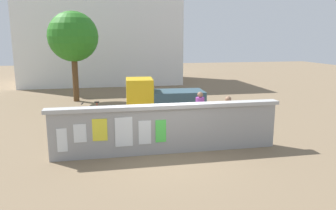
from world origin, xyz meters
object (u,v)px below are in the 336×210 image
Objects in this scene: tree_roadside at (73,37)px; person_bystander at (200,108)px; auto_rickshaw_truck at (161,98)px; person_walking at (228,113)px; motorcycle at (83,125)px; bicycle_near at (94,115)px; bicycle_far at (176,130)px.

person_bystander is at bearing -55.95° from tree_roadside.
tree_roadside is (-4.19, 4.99, 2.83)m from auto_rickshaw_truck.
person_walking is at bearing -58.11° from person_bystander.
person_walking reaches higher than motorcycle.
auto_rickshaw_truck reaches higher than bicycle_near.
motorcycle is at bearing 165.24° from person_walking.
motorcycle is 8.23m from tree_roadside.
tree_roadside reaches higher than auto_rickshaw_truck.
motorcycle is at bearing -143.61° from auto_rickshaw_truck.
person_bystander reaches higher than motorcycle.
bicycle_near is 1.05× the size of person_bystander.
bicycle_far is (-0.06, -3.55, -0.54)m from auto_rickshaw_truck.
auto_rickshaw_truck is at bearing -50.02° from tree_roadside.
person_walking is 11.04m from tree_roadside.
motorcycle is at bearing -84.27° from tree_roadside.
bicycle_far is at bearing -144.92° from person_bystander.
person_bystander is at bearing 121.89° from person_walking.
person_bystander is 9.75m from tree_roadside.
tree_roadside reaches higher than bicycle_near.
bicycle_far is 1.04× the size of person_bystander.
auto_rickshaw_truck is 2.18× the size of bicycle_far.
bicycle_far reaches higher than motorcycle.
auto_rickshaw_truck is 3.59m from bicycle_far.
person_walking is at bearing -65.68° from auto_rickshaw_truck.
person_walking is (4.83, -3.45, 0.62)m from bicycle_near.
tree_roadside is at bearing 129.98° from auto_rickshaw_truck.
bicycle_far is 1.96m from person_walking.
person_walking is at bearing -14.76° from motorcycle.
person_walking reaches higher than bicycle_near.
auto_rickshaw_truck is 2.28× the size of person_bystander.
bicycle_far is at bearing -16.79° from motorcycle.
tree_roadside is at bearing 123.78° from person_walking.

